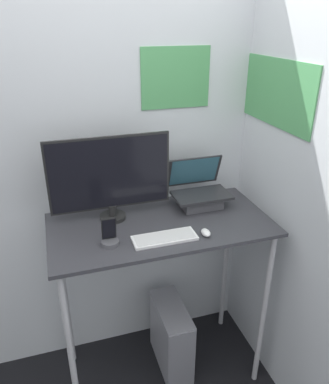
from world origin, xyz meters
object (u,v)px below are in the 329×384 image
Objects in this scene: mouse at (206,233)px; keyboard at (165,238)px; cell_phone at (110,238)px; laptop at (200,194)px; computer_tower at (171,336)px; monitor at (110,177)px.

keyboard is at bearing 172.67° from mouse.
keyboard is 0.21m from mouse.
cell_phone is (-0.26, 0.04, 0.03)m from keyboard.
laptop reaches higher than computer_tower.
monitor is 1.38× the size of computer_tower.
computer_tower is at bearing -18.33° from monitor.
cell_phone is (-0.06, -0.25, -0.21)m from monitor.
laptop is 0.70× the size of computer_tower.
laptop is 0.96m from computer_tower.
mouse is at bearing -7.67° from cell_phone.
monitor is 0.33m from cell_phone.
laptop is 0.62m from cell_phone.
laptop is at bearing 27.73° from computer_tower.
keyboard is 0.90m from computer_tower.
mouse is (0.41, -0.32, -0.23)m from monitor.
cell_phone reaches higher than mouse.
monitor is 4.46× the size of cell_phone.
cell_phone is at bearing -155.87° from laptop.
laptop is 1.01× the size of keyboard.
cell_phone is at bearing -157.91° from computer_tower.
computer_tower is (0.31, -0.10, -1.11)m from monitor.
monitor is 0.42m from keyboard.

